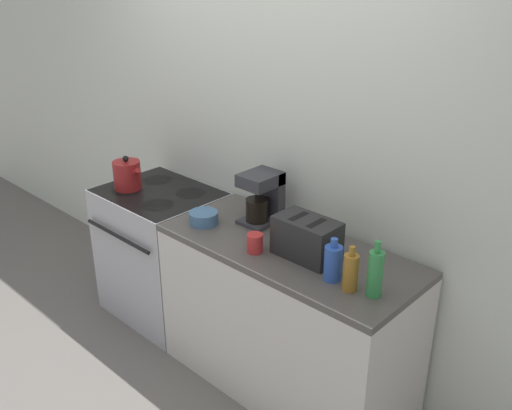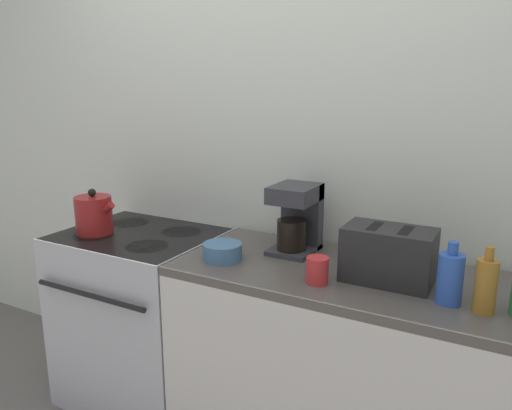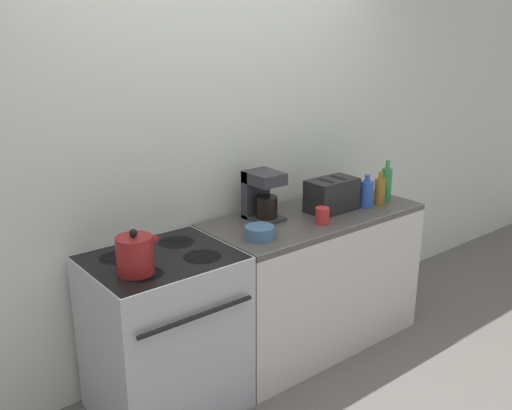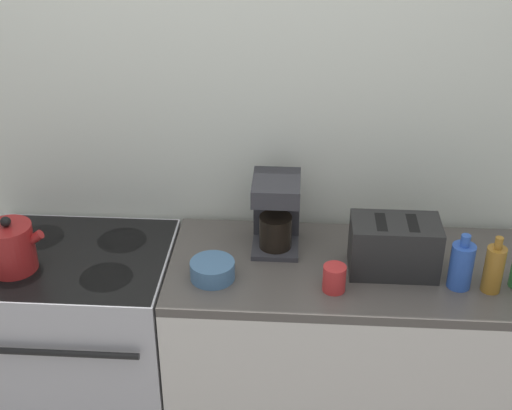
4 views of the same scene
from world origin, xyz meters
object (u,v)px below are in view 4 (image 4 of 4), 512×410
toaster (394,246)px  bottle_amber (494,268)px  bowl (212,270)px  kettle (11,247)px  coffee_maker (276,209)px  cup_red (334,278)px  bottle_blue (461,265)px  stove (85,344)px

toaster → bottle_amber: size_ratio=1.47×
bottle_amber → bowl: bottle_amber is taller
kettle → toaster: (1.39, 0.08, 0.01)m
coffee_maker → toaster: bearing=-19.6°
coffee_maker → cup_red: size_ratio=2.98×
toaster → cup_red: 0.26m
kettle → bowl: bearing=-1.0°
toaster → bowl: bearing=-171.7°
bottle_blue → cup_red: bottle_blue is taller
cup_red → coffee_maker: bearing=126.3°
bottle_blue → bottle_amber: bearing=-8.7°
kettle → bottle_amber: kettle is taller
kettle → toaster: size_ratio=0.69×
bottle_amber → toaster: bearing=162.5°
bottle_amber → kettle: bearing=179.2°
stove → cup_red: cup_red is taller
stove → bowl: bowl is taller
toaster → bowl: size_ratio=1.97×
coffee_maker → bowl: size_ratio=1.80×
coffee_maker → bowl: bearing=-131.1°
bowl → stove: bearing=169.1°
stove → cup_red: 1.11m
bottle_blue → bowl: bearing=-179.6°
stove → kettle: size_ratio=4.01×
stove → bottle_amber: bottle_amber is taller
bottle_amber → bowl: size_ratio=1.34×
kettle → bottle_blue: (1.62, -0.01, -0.00)m
toaster → coffee_maker: coffee_maker is taller
kettle → cup_red: (1.17, -0.06, -0.04)m
toaster → bowl: 0.66m
bottle_amber → cup_red: bottle_amber is taller
bottle_amber → cup_red: size_ratio=2.22×
kettle → bottle_blue: bearing=-0.2°
toaster → bottle_amber: bearing=-17.5°
stove → coffee_maker: coffee_maker is taller
cup_red → kettle: bearing=177.2°
bottle_amber → coffee_maker: bearing=161.3°
kettle → bowl: size_ratio=1.36×
kettle → bottle_amber: (1.72, -0.02, -0.00)m
kettle → stove: bearing=27.1°
toaster → bottle_blue: size_ratio=1.51×
bottle_blue → coffee_maker: bearing=159.8°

